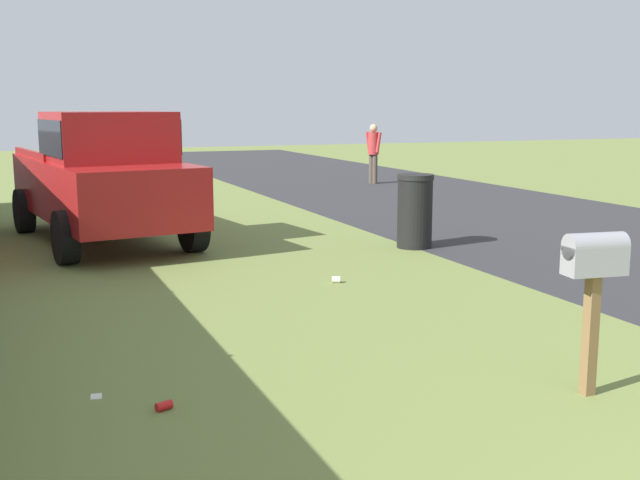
{
  "coord_description": "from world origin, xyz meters",
  "views": [
    {
      "loc": [
        -0.72,
        3.88,
        2.19
      ],
      "look_at": [
        5.63,
        1.33,
        1.0
      ],
      "focal_mm": 43.61,
      "sensor_mm": 36.0,
      "label": 1
    }
  ],
  "objects_px": {
    "mailbox": "(594,267)",
    "pedestrian": "(373,149)",
    "trash_bin": "(415,211)",
    "pickup_truck": "(103,175)"
  },
  "relations": [
    {
      "from": "pickup_truck",
      "to": "trash_bin",
      "type": "distance_m",
      "value": 4.96
    },
    {
      "from": "mailbox",
      "to": "pedestrian",
      "type": "height_order",
      "value": "pedestrian"
    },
    {
      "from": "mailbox",
      "to": "pickup_truck",
      "type": "xyz_separation_m",
      "value": [
        8.22,
        2.62,
        0.1
      ]
    },
    {
      "from": "trash_bin",
      "to": "pedestrian",
      "type": "xyz_separation_m",
      "value": [
        9.25,
        -3.75,
        0.39
      ]
    },
    {
      "from": "mailbox",
      "to": "pedestrian",
      "type": "bearing_deg",
      "value": -12.32
    },
    {
      "from": "trash_bin",
      "to": "pedestrian",
      "type": "distance_m",
      "value": 9.99
    },
    {
      "from": "mailbox",
      "to": "pedestrian",
      "type": "distance_m",
      "value": 16.24
    },
    {
      "from": "mailbox",
      "to": "pedestrian",
      "type": "relative_size",
      "value": 0.76
    },
    {
      "from": "mailbox",
      "to": "trash_bin",
      "type": "bearing_deg",
      "value": -8.96
    },
    {
      "from": "pickup_truck",
      "to": "pedestrian",
      "type": "height_order",
      "value": "pickup_truck"
    }
  ]
}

